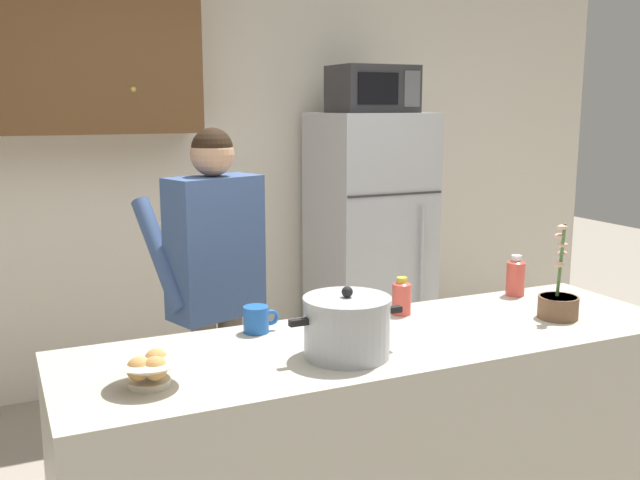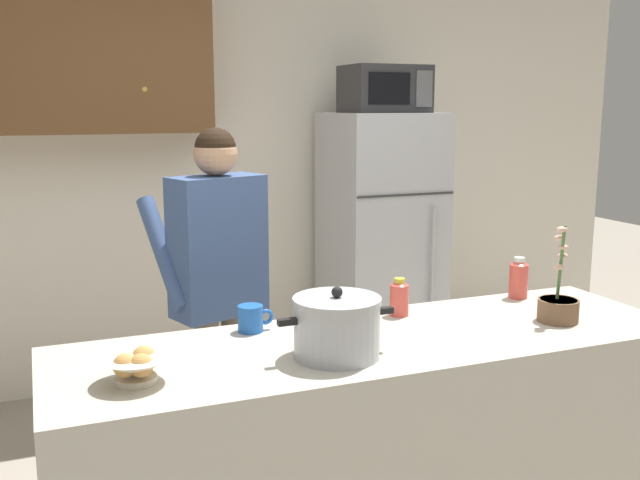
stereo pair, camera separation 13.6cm
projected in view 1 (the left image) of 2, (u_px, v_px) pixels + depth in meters
The scene contains 11 objects.
back_wall_unit at pixel (158, 148), 4.30m from camera, with size 6.00×0.48×2.60m.
kitchen_island at pixel (383, 460), 2.59m from camera, with size 2.24×0.68×0.92m, color #BCB7A8.
refrigerator at pixel (369, 246), 4.56m from camera, with size 0.64×0.68×1.67m.
microwave at pixel (372, 89), 4.36m from camera, with size 0.48×0.37×0.28m.
person_near_pot at pixel (214, 267), 3.20m from camera, with size 0.58×0.53×1.62m.
cooking_pot at pixel (347, 327), 2.30m from camera, with size 0.40×0.28×0.23m.
coffee_mug at pixel (257, 319), 2.56m from camera, with size 0.13×0.09×0.10m.
bread_bowl at pixel (149, 369), 2.06m from camera, with size 0.22×0.22×0.10m.
bottle_near_edge at pixel (402, 296), 2.77m from camera, with size 0.07×0.07×0.15m.
bottle_mid_counter at pixel (516, 276), 3.04m from camera, with size 0.08×0.08×0.17m.
potted_orchid at pixel (558, 302), 2.72m from camera, with size 0.15×0.15×0.37m.
Camera 1 is at (-1.21, -2.09, 1.72)m, focal length 40.53 mm.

